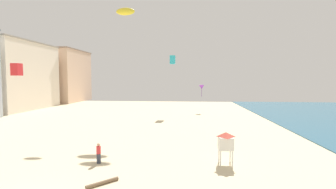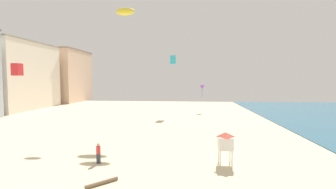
% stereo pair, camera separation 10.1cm
% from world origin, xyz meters
% --- Properties ---
extents(boardwalk_hotel_mid, '(12.49, 18.06, 15.00)m').
position_xyz_m(boardwalk_hotel_mid, '(-30.31, 39.00, 7.51)').
color(boardwalk_hotel_mid, silver).
rests_on(boardwalk_hotel_mid, ground).
extents(boardwalk_hotel_far, '(14.79, 15.82, 15.49)m').
position_xyz_m(boardwalk_hotel_far, '(-30.31, 57.77, 7.75)').
color(boardwalk_hotel_far, beige).
rests_on(boardwalk_hotel_far, ground).
extents(kite_flyer, '(0.34, 0.34, 1.64)m').
position_xyz_m(kite_flyer, '(1.97, 7.57, 0.92)').
color(kite_flyer, '#383D4C').
rests_on(kite_flyer, ground).
extents(lifeguard_stand, '(1.10, 1.10, 2.55)m').
position_xyz_m(lifeguard_stand, '(11.98, 8.25, 1.84)').
color(lifeguard_stand, white).
rests_on(lifeguard_stand, ground).
extents(driftwood_log, '(1.71, 1.66, 0.24)m').
position_xyz_m(driftwood_log, '(3.60, 3.98, 0.12)').
color(driftwood_log, '#7A6047').
rests_on(driftwood_log, ground).
extents(kite_cyan_box, '(1.02, 1.02, 1.61)m').
position_xyz_m(kite_cyan_box, '(6.17, 34.39, 10.42)').
color(kite_cyan_box, '#2DB7CC').
extents(kite_yellow_parafoil, '(1.82, 0.50, 0.71)m').
position_xyz_m(kite_yellow_parafoil, '(3.00, 12.33, 13.19)').
color(kite_yellow_parafoil, yellow).
extents(kite_purple_delta, '(1.07, 1.07, 2.43)m').
position_xyz_m(kite_purple_delta, '(11.96, 38.40, 5.10)').
color(kite_purple_delta, purple).
extents(kite_red_box, '(0.80, 0.80, 1.25)m').
position_xyz_m(kite_red_box, '(-8.54, 12.62, 7.70)').
color(kite_red_box, red).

